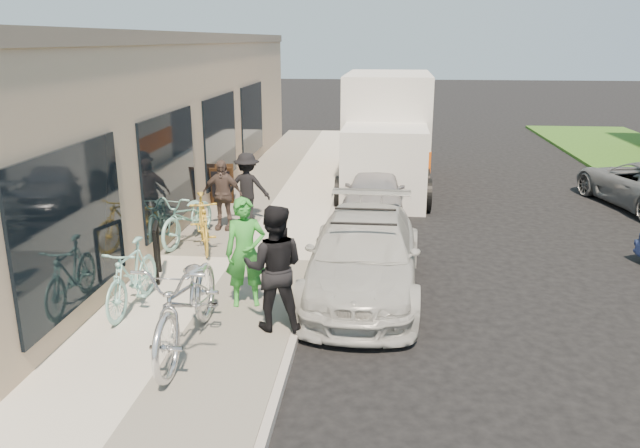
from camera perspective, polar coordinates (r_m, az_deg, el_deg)
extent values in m
plane|color=black|center=(8.80, 0.53, -11.02)|extent=(120.00, 120.00, 0.00)
cube|color=#BAB6A7|center=(11.80, -7.85, -3.42)|extent=(3.00, 34.00, 0.15)
cube|color=#A09A92|center=(11.55, -0.33, -3.76)|extent=(0.12, 34.00, 0.13)
cube|color=tan|center=(16.98, -14.99, 8.99)|extent=(3.50, 20.00, 4.00)
cube|color=#726556|center=(16.85, -15.54, 16.07)|extent=(3.60, 20.00, 0.25)
cube|color=black|center=(9.16, -21.66, -0.31)|extent=(0.06, 3.00, 2.20)
cube|color=black|center=(12.73, -13.59, 4.89)|extent=(0.06, 3.00, 2.20)
cube|color=black|center=(16.50, -9.07, 7.73)|extent=(0.06, 3.00, 2.20)
cube|color=black|center=(20.36, -6.22, 9.48)|extent=(0.06, 3.00, 2.20)
cylinder|color=black|center=(10.60, -14.76, -3.09)|extent=(0.07, 0.07, 0.92)
cylinder|color=black|center=(11.18, -14.58, -2.06)|extent=(0.07, 0.07, 0.92)
cylinder|color=black|center=(10.75, -14.85, -0.26)|extent=(0.24, 0.60, 0.07)
cube|color=black|center=(15.50, -9.03, 3.47)|extent=(0.60, 0.32, 0.93)
cube|color=black|center=(15.83, -8.92, 3.75)|extent=(0.60, 0.32, 0.93)
cube|color=black|center=(15.45, -9.05, 3.62)|extent=(0.47, 0.23, 0.67)
imported|color=#BBBCB7|center=(10.33, 4.03, -2.84)|extent=(1.97, 4.55, 1.30)
cylinder|color=black|center=(9.65, 4.01, -0.04)|extent=(1.03, 0.04, 0.04)
cylinder|color=black|center=(10.49, 4.17, 1.31)|extent=(1.03, 0.04, 0.04)
imported|color=#9D9DA2|center=(15.13, 5.12, 3.19)|extent=(1.60, 3.55, 1.18)
cube|color=silver|center=(15.83, 5.88, 5.24)|extent=(2.13, 2.13, 1.98)
cube|color=black|center=(15.75, 5.93, 6.72)|extent=(1.93, 0.10, 0.94)
cube|color=silver|center=(18.82, 6.16, 8.96)|extent=(2.49, 4.43, 3.03)
cube|color=#CC4E0C|center=(18.92, 6.10, 6.92)|extent=(2.51, 4.45, 0.57)
cylinder|color=black|center=(15.50, 1.91, 2.90)|extent=(0.28, 0.84, 0.83)
cylinder|color=black|center=(15.46, 9.65, 2.64)|extent=(0.28, 0.84, 0.83)
cylinder|color=black|center=(16.61, 2.27, 3.82)|extent=(0.28, 0.84, 0.83)
cylinder|color=black|center=(16.58, 9.49, 3.58)|extent=(0.28, 0.84, 0.83)
cylinder|color=black|center=(20.48, 3.20, 6.24)|extent=(0.28, 0.84, 0.83)
cylinder|color=black|center=(20.46, 9.07, 6.05)|extent=(0.28, 0.84, 0.83)
imported|color=silver|center=(8.30, -11.99, -6.89)|extent=(0.92, 2.56, 1.34)
imported|color=green|center=(9.45, -6.83, -2.59)|extent=(0.70, 0.55, 1.68)
imported|color=black|center=(8.64, -4.21, -4.01)|extent=(0.90, 0.72, 1.79)
imported|color=#8FD5C7|center=(9.76, -16.82, -4.60)|extent=(0.57, 1.75, 1.04)
imported|color=#8FD5C7|center=(12.73, -11.96, 0.66)|extent=(1.06, 2.07, 1.03)
imported|color=gold|center=(12.22, -10.65, 0.14)|extent=(1.08, 1.83, 1.06)
imported|color=black|center=(13.93, -6.66, 3.35)|extent=(1.00, 0.57, 1.54)
imported|color=#4E3E38|center=(13.39, -8.94, 2.66)|extent=(0.90, 0.42, 1.51)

